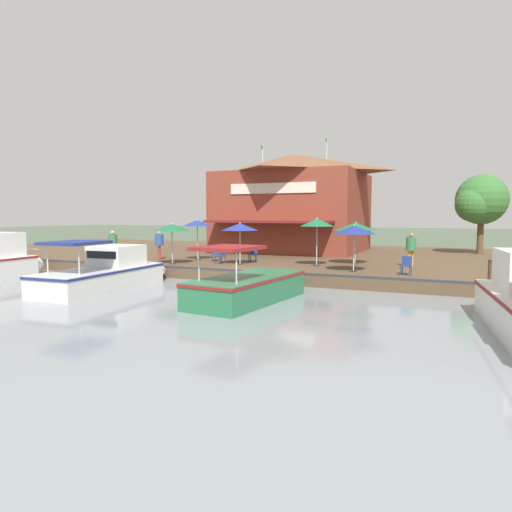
{
  "coord_description": "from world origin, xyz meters",
  "views": [
    {
      "loc": [
        19.59,
        9.84,
        3.29
      ],
      "look_at": [
        -1.0,
        0.82,
        1.3
      ],
      "focal_mm": 32.0,
      "sensor_mm": 36.0,
      "label": 1
    }
  ],
  "objects_px": {
    "patio_umbrella_near_quay_edge": "(356,227)",
    "cafe_chair_under_first_umbrella": "(127,251)",
    "cafe_chair_beside_entrance": "(406,264)",
    "person_mid_patio": "(159,241)",
    "waterfront_restaurant": "(293,202)",
    "motorboat_outer_channel": "(112,272)",
    "patio_umbrella_far_corner": "(197,223)",
    "person_near_entrance": "(411,245)",
    "cafe_chair_mid_patio": "(253,253)",
    "cafe_chair_facing_river": "(221,255)",
    "patio_umbrella_mid_patio_left": "(317,223)",
    "motorboat_nearest_quay": "(255,285)",
    "patio_umbrella_back_row": "(240,227)",
    "mooring_post": "(490,272)",
    "patio_umbrella_mid_patio_right": "(354,230)",
    "tree_behind_restaurant": "(480,201)",
    "person_at_quay_edge": "(113,241)",
    "patio_umbrella_by_entrance": "(172,228)",
    "tree_downstream_bank": "(289,185)",
    "cafe_chair_back_row_seat": "(216,253)"
  },
  "relations": [
    {
      "from": "patio_umbrella_near_quay_edge",
      "to": "cafe_chair_under_first_umbrella",
      "type": "bearing_deg",
      "value": -79.69
    },
    {
      "from": "cafe_chair_beside_entrance",
      "to": "person_mid_patio",
      "type": "distance_m",
      "value": 14.72
    },
    {
      "from": "waterfront_restaurant",
      "to": "motorboat_outer_channel",
      "type": "bearing_deg",
      "value": -8.5
    },
    {
      "from": "patio_umbrella_far_corner",
      "to": "person_near_entrance",
      "type": "xyz_separation_m",
      "value": [
        -1.29,
        12.22,
        -1.1
      ]
    },
    {
      "from": "cafe_chair_mid_patio",
      "to": "person_near_entrance",
      "type": "distance_m",
      "value": 8.8
    },
    {
      "from": "cafe_chair_facing_river",
      "to": "cafe_chair_beside_entrance",
      "type": "xyz_separation_m",
      "value": [
        1.01,
        10.05,
        0.0
      ]
    },
    {
      "from": "patio_umbrella_mid_patio_left",
      "to": "patio_umbrella_far_corner",
      "type": "relative_size",
      "value": 1.04
    },
    {
      "from": "waterfront_restaurant",
      "to": "motorboat_nearest_quay",
      "type": "relative_size",
      "value": 1.65
    },
    {
      "from": "patio_umbrella_back_row",
      "to": "cafe_chair_facing_river",
      "type": "relative_size",
      "value": 2.73
    },
    {
      "from": "patio_umbrella_far_corner",
      "to": "cafe_chair_under_first_umbrella",
      "type": "distance_m",
      "value": 4.96
    },
    {
      "from": "patio_umbrella_far_corner",
      "to": "mooring_post",
      "type": "relative_size",
      "value": 2.53
    },
    {
      "from": "person_near_entrance",
      "to": "person_mid_patio",
      "type": "xyz_separation_m",
      "value": [
        1.99,
        -14.52,
        -0.0
      ]
    },
    {
      "from": "patio_umbrella_back_row",
      "to": "person_mid_patio",
      "type": "xyz_separation_m",
      "value": [
        -0.55,
        -5.76,
        -0.94
      ]
    },
    {
      "from": "patio_umbrella_mid_patio_right",
      "to": "tree_behind_restaurant",
      "type": "height_order",
      "value": "tree_behind_restaurant"
    },
    {
      "from": "waterfront_restaurant",
      "to": "patio_umbrella_mid_patio_right",
      "type": "height_order",
      "value": "waterfront_restaurant"
    },
    {
      "from": "cafe_chair_facing_river",
      "to": "person_at_quay_edge",
      "type": "xyz_separation_m",
      "value": [
        0.74,
        -7.08,
        0.66
      ]
    },
    {
      "from": "patio_umbrella_back_row",
      "to": "motorboat_outer_channel",
      "type": "xyz_separation_m",
      "value": [
        6.63,
        -3.2,
        -1.92
      ]
    },
    {
      "from": "motorboat_nearest_quay",
      "to": "waterfront_restaurant",
      "type": "bearing_deg",
      "value": -165.6
    },
    {
      "from": "patio_umbrella_by_entrance",
      "to": "waterfront_restaurant",
      "type": "bearing_deg",
      "value": 166.3
    },
    {
      "from": "patio_umbrella_mid_patio_left",
      "to": "cafe_chair_mid_patio",
      "type": "bearing_deg",
      "value": -100.11
    },
    {
      "from": "motorboat_nearest_quay",
      "to": "mooring_post",
      "type": "xyz_separation_m",
      "value": [
        -4.08,
        8.29,
        0.46
      ]
    },
    {
      "from": "person_near_entrance",
      "to": "tree_downstream_bank",
      "type": "height_order",
      "value": "tree_downstream_bank"
    },
    {
      "from": "patio_umbrella_mid_patio_left",
      "to": "patio_umbrella_near_quay_edge",
      "type": "relative_size",
      "value": 1.1
    },
    {
      "from": "cafe_chair_beside_entrance",
      "to": "patio_umbrella_far_corner",
      "type": "bearing_deg",
      "value": -100.24
    },
    {
      "from": "patio_umbrella_mid_patio_left",
      "to": "motorboat_outer_channel",
      "type": "relative_size",
      "value": 0.34
    },
    {
      "from": "patio_umbrella_mid_patio_left",
      "to": "cafe_chair_mid_patio",
      "type": "height_order",
      "value": "patio_umbrella_mid_patio_left"
    },
    {
      "from": "person_at_quay_edge",
      "to": "tree_downstream_bank",
      "type": "distance_m",
      "value": 15.6
    },
    {
      "from": "cafe_chair_under_first_umbrella",
      "to": "person_at_quay_edge",
      "type": "height_order",
      "value": "person_at_quay_edge"
    },
    {
      "from": "mooring_post",
      "to": "tree_behind_restaurant",
      "type": "bearing_deg",
      "value": 179.41
    },
    {
      "from": "patio_umbrella_mid_patio_right",
      "to": "mooring_post",
      "type": "bearing_deg",
      "value": 71.31
    },
    {
      "from": "cafe_chair_facing_river",
      "to": "person_mid_patio",
      "type": "height_order",
      "value": "person_mid_patio"
    },
    {
      "from": "motorboat_nearest_quay",
      "to": "patio_umbrella_mid_patio_right",
      "type": "bearing_deg",
      "value": 157.22
    },
    {
      "from": "patio_umbrella_back_row",
      "to": "patio_umbrella_near_quay_edge",
      "type": "distance_m",
      "value": 6.41
    },
    {
      "from": "cafe_chair_mid_patio",
      "to": "person_mid_patio",
      "type": "xyz_separation_m",
      "value": [
        1.19,
        -5.77,
        0.66
      ]
    },
    {
      "from": "cafe_chair_beside_entrance",
      "to": "tree_downstream_bank",
      "type": "bearing_deg",
      "value": -142.56
    },
    {
      "from": "patio_umbrella_back_row",
      "to": "tree_downstream_bank",
      "type": "bearing_deg",
      "value": -172.28
    },
    {
      "from": "motorboat_outer_channel",
      "to": "mooring_post",
      "type": "bearing_deg",
      "value": 104.37
    },
    {
      "from": "patio_umbrella_back_row",
      "to": "waterfront_restaurant",
      "type": "bearing_deg",
      "value": -176.78
    },
    {
      "from": "cafe_chair_beside_entrance",
      "to": "mooring_post",
      "type": "bearing_deg",
      "value": 62.81
    },
    {
      "from": "cafe_chair_mid_patio",
      "to": "cafe_chair_under_first_umbrella",
      "type": "distance_m",
      "value": 8.14
    },
    {
      "from": "patio_umbrella_by_entrance",
      "to": "cafe_chair_beside_entrance",
      "type": "xyz_separation_m",
      "value": [
        -0.35,
        12.41,
        -1.56
      ]
    },
    {
      "from": "patio_umbrella_by_entrance",
      "to": "cafe_chair_mid_patio",
      "type": "bearing_deg",
      "value": 130.86
    },
    {
      "from": "cafe_chair_under_first_umbrella",
      "to": "motorboat_outer_channel",
      "type": "relative_size",
      "value": 0.11
    },
    {
      "from": "patio_umbrella_near_quay_edge",
      "to": "person_near_entrance",
      "type": "xyz_separation_m",
      "value": [
        0.21,
        2.97,
        -0.95
      ]
    },
    {
      "from": "cafe_chair_mid_patio",
      "to": "motorboat_nearest_quay",
      "type": "bearing_deg",
      "value": 24.47
    },
    {
      "from": "patio_umbrella_mid_patio_right",
      "to": "person_mid_patio",
      "type": "height_order",
      "value": "patio_umbrella_mid_patio_right"
    },
    {
      "from": "cafe_chair_facing_river",
      "to": "cafe_chair_mid_patio",
      "type": "bearing_deg",
      "value": 145.0
    },
    {
      "from": "cafe_chair_back_row_seat",
      "to": "patio_umbrella_mid_patio_left",
      "type": "bearing_deg",
      "value": 90.12
    },
    {
      "from": "patio_umbrella_far_corner",
      "to": "cafe_chair_back_row_seat",
      "type": "height_order",
      "value": "patio_umbrella_far_corner"
    },
    {
      "from": "person_near_entrance",
      "to": "patio_umbrella_by_entrance",
      "type": "bearing_deg",
      "value": -72.53
    }
  ]
}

